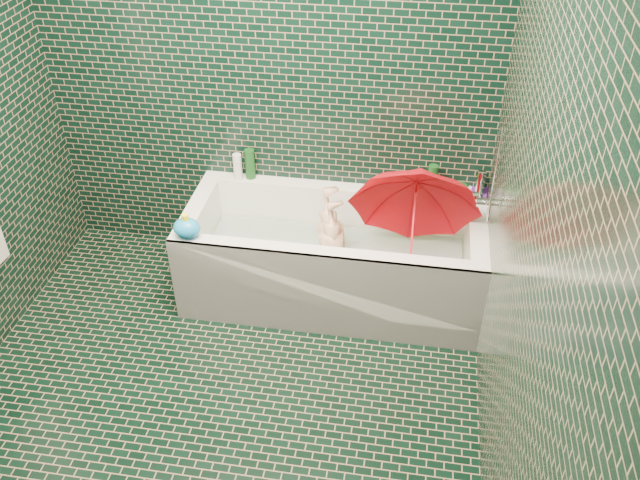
% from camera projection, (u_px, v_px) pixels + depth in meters
% --- Properties ---
extents(floor, '(2.80, 2.80, 0.00)m').
position_uv_depth(floor, '(213.00, 415.00, 3.36)').
color(floor, black).
rests_on(floor, ground).
extents(wall_back, '(2.80, 0.00, 2.80)m').
position_uv_depth(wall_back, '(264.00, 66.00, 3.72)').
color(wall_back, black).
rests_on(wall_back, floor).
extents(wall_right, '(0.00, 2.80, 2.80)m').
position_uv_depth(wall_right, '(528.00, 237.00, 2.44)').
color(wall_right, black).
rests_on(wall_right, floor).
extents(bathtub, '(1.70, 0.75, 0.55)m').
position_uv_depth(bathtub, '(333.00, 266.00, 3.97)').
color(bathtub, white).
rests_on(bathtub, floor).
extents(bath_mat, '(1.35, 0.47, 0.01)m').
position_uv_depth(bath_mat, '(333.00, 271.00, 4.02)').
color(bath_mat, '#4FBB25').
rests_on(bath_mat, bathtub).
extents(water, '(1.48, 0.53, 0.00)m').
position_uv_depth(water, '(333.00, 252.00, 3.93)').
color(water, silver).
rests_on(water, bathtub).
extents(faucet, '(0.18, 0.19, 0.55)m').
position_uv_depth(faucet, '(488.00, 197.00, 3.54)').
color(faucet, silver).
rests_on(faucet, wall_right).
extents(child, '(0.84, 0.47, 0.24)m').
position_uv_depth(child, '(335.00, 254.00, 3.90)').
color(child, tan).
rests_on(child, bathtub).
extents(umbrella, '(0.85, 0.97, 1.02)m').
position_uv_depth(umbrella, '(413.00, 225.00, 3.63)').
color(umbrella, red).
rests_on(umbrella, bathtub).
extents(soap_bottle_a, '(0.14, 0.14, 0.27)m').
position_uv_depth(soap_bottle_a, '(463.00, 200.00, 3.92)').
color(soap_bottle_a, white).
rests_on(soap_bottle_a, bathtub).
extents(soap_bottle_b, '(0.10, 0.11, 0.21)m').
position_uv_depth(soap_bottle_b, '(478.00, 200.00, 3.92)').
color(soap_bottle_b, '#4E1F75').
rests_on(soap_bottle_b, bathtub).
extents(soap_bottle_c, '(0.19, 0.19, 0.19)m').
position_uv_depth(soap_bottle_c, '(463.00, 197.00, 3.94)').
color(soap_bottle_c, '#134417').
rests_on(soap_bottle_c, bathtub).
extents(bottle_right_tall, '(0.06, 0.06, 0.21)m').
position_uv_depth(bottle_right_tall, '(432.00, 182.00, 3.88)').
color(bottle_right_tall, '#134417').
rests_on(bottle_right_tall, bathtub).
extents(bottle_right_pump, '(0.05, 0.05, 0.19)m').
position_uv_depth(bottle_right_pump, '(480.00, 186.00, 3.86)').
color(bottle_right_pump, silver).
rests_on(bottle_right_pump, bathtub).
extents(bottle_left_tall, '(0.06, 0.06, 0.19)m').
position_uv_depth(bottle_left_tall, '(250.00, 164.00, 4.07)').
color(bottle_left_tall, '#134417').
rests_on(bottle_left_tall, bathtub).
extents(bottle_left_short, '(0.05, 0.05, 0.17)m').
position_uv_depth(bottle_left_short, '(238.00, 167.00, 4.06)').
color(bottle_left_short, white).
rests_on(bottle_left_short, bathtub).
extents(rubber_duck, '(0.13, 0.09, 0.10)m').
position_uv_depth(rubber_duck, '(427.00, 186.00, 3.95)').
color(rubber_duck, yellow).
rests_on(rubber_duck, bathtub).
extents(bath_toy, '(0.18, 0.16, 0.14)m').
position_uv_depth(bath_toy, '(187.00, 228.00, 3.59)').
color(bath_toy, '#1786D2').
rests_on(bath_toy, bathtub).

